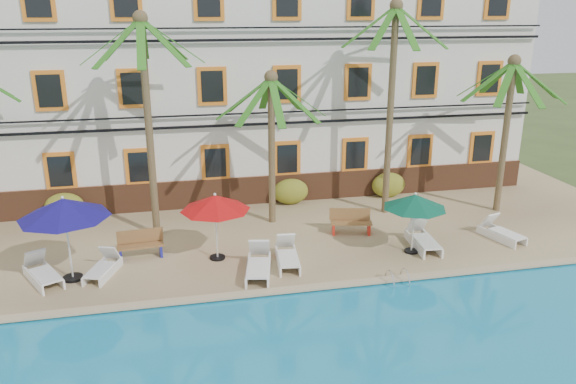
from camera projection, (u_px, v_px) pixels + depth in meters
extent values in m
plane|color=#384C23|center=(286.00, 284.00, 17.47)|extent=(100.00, 100.00, 0.00)
cube|color=tan|center=(260.00, 223.00, 22.07)|extent=(30.00, 12.00, 0.25)
cube|color=tan|center=(293.00, 289.00, 16.55)|extent=(30.00, 0.35, 0.06)
cube|color=silver|center=(240.00, 76.00, 25.11)|extent=(25.00, 6.00, 10.00)
cube|color=brown|center=(252.00, 190.00, 23.65)|extent=(25.00, 0.12, 1.20)
cube|color=orange|center=(60.00, 171.00, 21.75)|extent=(1.15, 0.10, 1.50)
cube|color=black|center=(60.00, 171.00, 21.71)|extent=(0.85, 0.04, 1.20)
cube|color=orange|center=(140.00, 167.00, 22.35)|extent=(1.15, 0.10, 1.50)
cube|color=black|center=(140.00, 167.00, 22.31)|extent=(0.85, 0.04, 1.20)
cube|color=orange|center=(215.00, 163.00, 22.95)|extent=(1.15, 0.10, 1.50)
cube|color=black|center=(216.00, 163.00, 22.90)|extent=(0.85, 0.04, 1.20)
cube|color=orange|center=(287.00, 159.00, 23.55)|extent=(1.15, 0.10, 1.50)
cube|color=black|center=(287.00, 159.00, 23.50)|extent=(0.85, 0.04, 1.20)
cube|color=orange|center=(355.00, 155.00, 24.15)|extent=(1.15, 0.10, 1.50)
cube|color=black|center=(355.00, 155.00, 24.10)|extent=(0.85, 0.04, 1.20)
cube|color=orange|center=(420.00, 151.00, 24.75)|extent=(1.15, 0.10, 1.50)
cube|color=black|center=(420.00, 151.00, 24.70)|extent=(0.85, 0.04, 1.20)
cube|color=orange|center=(481.00, 148.00, 25.35)|extent=(1.15, 0.10, 1.50)
cube|color=black|center=(482.00, 148.00, 25.30)|extent=(0.85, 0.04, 1.20)
cube|color=orange|center=(50.00, 91.00, 20.78)|extent=(1.15, 0.10, 1.50)
cube|color=black|center=(49.00, 91.00, 20.73)|extent=(0.85, 0.04, 1.20)
cube|color=orange|center=(133.00, 88.00, 21.38)|extent=(1.15, 0.10, 1.50)
cube|color=black|center=(133.00, 89.00, 21.33)|extent=(0.85, 0.04, 1.20)
cube|color=orange|center=(212.00, 86.00, 21.98)|extent=(1.15, 0.10, 1.50)
cube|color=black|center=(212.00, 86.00, 21.93)|extent=(0.85, 0.04, 1.20)
cube|color=orange|center=(287.00, 84.00, 22.58)|extent=(1.15, 0.10, 1.50)
cube|color=black|center=(287.00, 84.00, 22.53)|extent=(0.85, 0.04, 1.20)
cube|color=orange|center=(358.00, 82.00, 23.18)|extent=(1.15, 0.10, 1.50)
cube|color=black|center=(358.00, 82.00, 23.13)|extent=(0.85, 0.04, 1.20)
cube|color=orange|center=(425.00, 80.00, 23.77)|extent=(1.15, 0.10, 1.50)
cube|color=black|center=(426.00, 80.00, 23.73)|extent=(0.85, 0.04, 1.20)
cube|color=orange|center=(489.00, 78.00, 24.37)|extent=(1.15, 0.10, 1.50)
cube|color=black|center=(490.00, 79.00, 24.33)|extent=(0.85, 0.04, 1.20)
cube|color=orange|center=(38.00, 0.00, 19.78)|extent=(1.15, 0.10, 1.50)
cube|color=black|center=(37.00, 0.00, 19.73)|extent=(0.85, 0.04, 1.20)
cube|color=orange|center=(126.00, 0.00, 20.38)|extent=(1.15, 0.10, 1.50)
cube|color=black|center=(126.00, 0.00, 20.33)|extent=(0.85, 0.04, 1.20)
cube|color=orange|center=(209.00, 0.00, 20.98)|extent=(1.15, 0.10, 1.50)
cube|color=black|center=(209.00, 0.00, 20.93)|extent=(0.85, 0.04, 1.20)
cube|color=orange|center=(287.00, 0.00, 21.57)|extent=(1.15, 0.10, 1.50)
cube|color=black|center=(287.00, 0.00, 21.53)|extent=(0.85, 0.04, 1.20)
cube|color=orange|center=(361.00, 0.00, 22.17)|extent=(1.15, 0.10, 1.50)
cube|color=black|center=(361.00, 0.00, 22.13)|extent=(0.85, 0.04, 1.20)
cube|color=orange|center=(431.00, 1.00, 22.77)|extent=(1.15, 0.10, 1.50)
cube|color=black|center=(432.00, 1.00, 22.72)|extent=(0.85, 0.04, 1.20)
cube|color=orange|center=(498.00, 1.00, 23.37)|extent=(1.15, 0.10, 1.50)
cube|color=black|center=(498.00, 1.00, 23.32)|extent=(0.85, 0.04, 1.20)
cube|color=black|center=(251.00, 124.00, 22.62)|extent=(25.00, 0.08, 0.10)
cube|color=black|center=(251.00, 113.00, 22.48)|extent=(25.00, 0.08, 0.06)
cube|color=black|center=(250.00, 40.00, 21.59)|extent=(25.00, 0.08, 0.10)
cube|color=black|center=(249.00, 28.00, 21.45)|extent=(25.00, 0.08, 0.06)
cylinder|color=brown|center=(149.00, 133.00, 19.46)|extent=(0.26, 0.26, 7.62)
sphere|color=brown|center=(140.00, 18.00, 18.27)|extent=(0.50, 0.50, 0.50)
cube|color=#246417|center=(143.00, 39.00, 19.44)|extent=(0.28, 2.04, 1.49)
cube|color=#246417|center=(121.00, 40.00, 19.02)|extent=(1.64, 1.64, 1.49)
cube|color=#246417|center=(110.00, 41.00, 18.30)|extent=(2.04, 0.28, 1.49)
cube|color=#246417|center=(118.00, 43.00, 17.69)|extent=(1.64, 1.64, 1.49)
cube|color=#246417|center=(141.00, 43.00, 17.56)|extent=(0.28, 2.04, 1.49)
cube|color=#246417|center=(164.00, 42.00, 17.98)|extent=(1.64, 1.64, 1.49)
cube|color=#246417|center=(173.00, 41.00, 18.70)|extent=(2.04, 0.28, 1.49)
cube|color=#246417|center=(164.00, 40.00, 19.31)|extent=(1.64, 1.64, 1.49)
cylinder|color=brown|center=(272.00, 152.00, 21.00)|extent=(0.26, 0.26, 5.56)
sphere|color=brown|center=(271.00, 77.00, 20.13)|extent=(0.50, 0.50, 0.50)
cube|color=#246417|center=(266.00, 94.00, 21.30)|extent=(0.28, 2.04, 1.49)
cube|color=#246417|center=(249.00, 95.00, 20.88)|extent=(1.64, 1.64, 1.49)
cube|color=#246417|center=(244.00, 98.00, 20.16)|extent=(2.04, 0.28, 1.49)
cube|color=#246417|center=(255.00, 101.00, 19.55)|extent=(1.64, 1.64, 1.49)
cube|color=#246417|center=(277.00, 102.00, 19.42)|extent=(0.28, 2.04, 1.49)
cube|color=#246417|center=(295.00, 100.00, 19.84)|extent=(1.64, 1.64, 1.49)
cube|color=#246417|center=(298.00, 97.00, 20.56)|extent=(2.04, 0.28, 1.49)
cube|color=#246417|center=(286.00, 94.00, 21.16)|extent=(1.64, 1.64, 1.49)
cylinder|color=brown|center=(390.00, 115.00, 21.65)|extent=(0.26, 0.26, 8.01)
sphere|color=brown|center=(396.00, 5.00, 20.40)|extent=(0.50, 0.50, 0.50)
cube|color=#246417|center=(385.00, 26.00, 21.57)|extent=(0.28, 2.04, 1.49)
cube|color=#246417|center=(370.00, 26.00, 21.15)|extent=(1.64, 1.64, 1.49)
cube|color=#246417|center=(369.00, 27.00, 20.43)|extent=(2.04, 0.28, 1.49)
cube|color=#246417|center=(384.00, 27.00, 19.82)|extent=(1.64, 1.64, 1.49)
cube|color=#246417|center=(406.00, 27.00, 19.69)|extent=(0.28, 2.04, 1.49)
cube|color=#246417|center=(422.00, 27.00, 20.11)|extent=(1.64, 1.64, 1.49)
cube|color=#246417|center=(421.00, 26.00, 20.83)|extent=(2.04, 0.28, 1.49)
cube|color=#246417|center=(405.00, 26.00, 21.43)|extent=(1.64, 1.64, 1.49)
cylinder|color=brown|center=(505.00, 139.00, 22.17)|extent=(0.26, 0.26, 6.01)
sphere|color=brown|center=(514.00, 61.00, 21.23)|extent=(0.50, 0.50, 0.50)
cube|color=#246417|center=(497.00, 77.00, 22.40)|extent=(0.28, 2.04, 1.49)
cube|color=#246417|center=(485.00, 79.00, 21.98)|extent=(1.64, 1.64, 1.49)
cube|color=#246417|center=(488.00, 81.00, 21.26)|extent=(2.04, 0.28, 1.49)
cube|color=#246417|center=(506.00, 83.00, 20.65)|extent=(1.64, 1.64, 1.49)
cube|color=#246417|center=(528.00, 84.00, 20.52)|extent=(0.28, 2.04, 1.49)
cube|color=#246417|center=(540.00, 82.00, 20.94)|extent=(1.64, 1.64, 1.49)
cube|color=#246417|center=(535.00, 80.00, 21.66)|extent=(2.04, 0.28, 1.49)
cube|color=#246417|center=(518.00, 78.00, 22.27)|extent=(1.64, 1.64, 1.49)
ellipsoid|color=#34611B|center=(65.00, 207.00, 21.86)|extent=(1.50, 0.90, 1.10)
ellipsoid|color=#34611B|center=(291.00, 191.00, 23.66)|extent=(1.50, 0.90, 1.10)
ellipsoid|color=#34611B|center=(388.00, 185.00, 24.54)|extent=(1.50, 0.90, 1.10)
cylinder|color=black|center=(73.00, 278.00, 17.23)|extent=(0.61, 0.61, 0.09)
cylinder|color=silver|center=(68.00, 240.00, 16.83)|extent=(0.06, 0.06, 2.59)
cone|color=#130D62|center=(64.00, 208.00, 16.51)|extent=(2.70, 2.70, 0.59)
sphere|color=silver|center=(62.00, 198.00, 16.41)|extent=(0.10, 0.10, 0.10)
cylinder|color=black|center=(218.00, 257.00, 18.64)|extent=(0.51, 0.51, 0.07)
cylinder|color=silver|center=(216.00, 228.00, 18.31)|extent=(0.06, 0.06, 2.20)
cone|color=#B20B0D|center=(215.00, 203.00, 18.04)|extent=(2.29, 2.29, 0.50)
sphere|color=silver|center=(215.00, 195.00, 17.95)|extent=(0.10, 0.10, 0.10)
cylinder|color=black|center=(411.00, 251.00, 19.13)|extent=(0.48, 0.48, 0.07)
cylinder|color=silver|center=(413.00, 224.00, 18.82)|extent=(0.06, 0.06, 2.05)
cone|color=#074A35|center=(415.00, 201.00, 18.57)|extent=(2.14, 2.14, 0.47)
sphere|color=silver|center=(416.00, 194.00, 18.49)|extent=(0.10, 0.10, 0.10)
cube|color=white|center=(45.00, 275.00, 16.80)|extent=(1.16, 1.45, 0.06)
cube|color=white|center=(35.00, 258.00, 17.38)|extent=(0.76, 0.71, 0.66)
cube|color=white|center=(33.00, 280.00, 16.85)|extent=(0.94, 1.68, 0.30)
cube|color=white|center=(54.00, 274.00, 17.22)|extent=(0.94, 1.68, 0.30)
cube|color=white|center=(99.00, 270.00, 17.19)|extent=(0.90, 1.29, 0.05)
cube|color=white|center=(110.00, 253.00, 17.89)|extent=(0.66, 0.59, 0.59)
cube|color=white|center=(95.00, 271.00, 17.48)|extent=(0.60, 1.60, 0.27)
cube|color=white|center=(111.00, 272.00, 17.41)|extent=(0.60, 1.60, 0.27)
cube|color=white|center=(258.00, 268.00, 17.18)|extent=(0.93, 1.53, 0.07)
cube|color=white|center=(259.00, 247.00, 18.04)|extent=(0.75, 0.65, 0.71)
cube|color=white|center=(248.00, 269.00, 17.50)|extent=(0.48, 1.99, 0.33)
cube|color=white|center=(269.00, 269.00, 17.50)|extent=(0.48, 1.99, 0.33)
cube|color=white|center=(288.00, 258.00, 17.89)|extent=(0.75, 1.38, 0.06)
cube|color=white|center=(285.00, 241.00, 18.67)|extent=(0.66, 0.55, 0.66)
cube|color=white|center=(278.00, 260.00, 18.15)|extent=(0.26, 1.87, 0.30)
cube|color=white|center=(297.00, 260.00, 18.21)|extent=(0.26, 1.87, 0.30)
cube|color=white|center=(426.00, 241.00, 19.16)|extent=(0.74, 1.42, 0.06)
cube|color=white|center=(417.00, 225.00, 19.97)|extent=(0.67, 0.55, 0.68)
cube|color=white|center=(414.00, 244.00, 19.42)|extent=(0.21, 1.95, 0.32)
cube|color=white|center=(432.00, 243.00, 19.50)|extent=(0.21, 1.95, 0.32)
cube|color=white|center=(507.00, 234.00, 19.90)|extent=(0.89, 1.35, 0.06)
cube|color=white|center=(489.00, 220.00, 20.56)|extent=(0.68, 0.60, 0.62)
cube|color=white|center=(496.00, 237.00, 20.03)|extent=(0.54, 1.72, 0.29)
cube|color=white|center=(507.00, 234.00, 20.28)|extent=(0.54, 1.72, 0.29)
cube|color=olive|center=(140.00, 246.00, 18.58)|extent=(1.53, 0.57, 0.06)
cube|color=olive|center=(139.00, 236.00, 18.69)|extent=(1.50, 0.19, 0.45)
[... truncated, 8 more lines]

